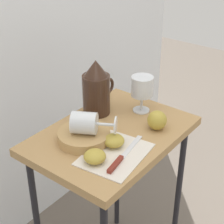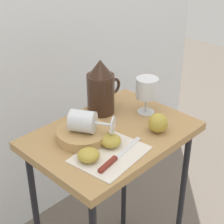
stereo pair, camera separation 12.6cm
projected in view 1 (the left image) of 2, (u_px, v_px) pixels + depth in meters
curtain_drape at (6, 44)px, 1.48m from camera, size 2.40×0.03×1.89m
table at (112, 152)px, 1.34m from camera, size 0.57×0.40×0.74m
linen_napkin at (115, 154)px, 1.18m from camera, size 0.25×0.20×0.00m
basket_tray at (84, 136)px, 1.24m from camera, size 0.18×0.18×0.03m
pitcher at (96, 92)px, 1.38m from camera, size 0.16×0.10×0.21m
wine_glass_upright at (142, 88)px, 1.39m from camera, size 0.08×0.08×0.14m
wine_glass_tipped_near at (86, 123)px, 1.21m from camera, size 0.13×0.16×0.07m
apple_half_left at (95, 156)px, 1.14m from camera, size 0.07×0.07×0.04m
apple_half_right at (114, 141)px, 1.21m from camera, size 0.07×0.07×0.04m
apple_whole at (157, 120)px, 1.30m from camera, size 0.07×0.07×0.07m
knife at (121, 158)px, 1.15m from camera, size 0.23×0.05×0.01m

